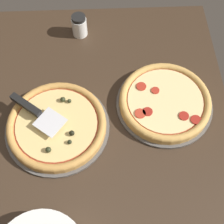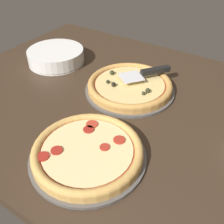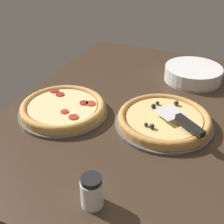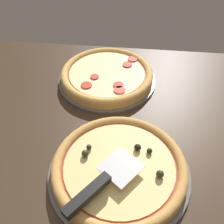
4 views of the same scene
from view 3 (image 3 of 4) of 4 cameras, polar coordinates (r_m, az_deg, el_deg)
ground_plane at (r=119.73cm, az=6.93°, el=-0.55°), size 125.27×103.48×3.60cm
pizza_pan_front at (r=111.35cm, az=9.41°, el=-2.13°), size 34.45×34.45×1.00cm
pizza_front at (r=110.20cm, az=9.50°, el=-1.22°), size 32.38×32.38×4.21cm
pizza_pan_back at (r=117.62cm, az=-8.89°, el=-0.05°), size 33.15×33.15×1.00cm
pizza_back at (r=116.50cm, az=-8.97°, el=0.86°), size 31.17×31.17×3.34cm
serving_spatula at (r=103.63cm, az=13.19°, el=-1.80°), size 16.42×19.16×2.00cm
plate_stack at (r=144.31cm, az=14.60°, el=6.83°), size 25.05×25.05×6.30cm
parmesan_shaker at (r=80.28cm, az=-3.85°, el=-14.25°), size 5.85×5.85×8.96cm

